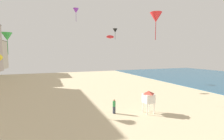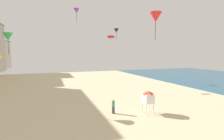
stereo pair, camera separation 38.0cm
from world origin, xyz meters
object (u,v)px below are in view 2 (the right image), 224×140
(kite_black_delta, at_px, (116,31))
(kite_red_delta, at_px, (156,17))
(lifeguard_stand, at_px, (148,97))
(kite_purple_delta, at_px, (76,11))
(kite_green_delta, at_px, (8,37))
(kite_flyer, at_px, (113,105))
(kite_red_parafoil, at_px, (111,37))

(kite_black_delta, bearing_deg, kite_red_delta, -100.15)
(lifeguard_stand, distance_m, kite_purple_delta, 17.98)
(kite_purple_delta, distance_m, kite_green_delta, 10.89)
(kite_red_delta, relative_size, kite_green_delta, 1.17)
(kite_black_delta, relative_size, kite_red_delta, 0.84)
(kite_black_delta, bearing_deg, lifeguard_stand, -103.45)
(lifeguard_stand, distance_m, kite_green_delta, 18.81)
(kite_flyer, relative_size, kite_red_delta, 0.51)
(kite_purple_delta, height_order, kite_green_delta, kite_purple_delta)
(kite_black_delta, relative_size, kite_green_delta, 0.99)
(kite_red_delta, height_order, kite_purple_delta, kite_purple_delta)
(lifeguard_stand, bearing_deg, kite_red_delta, 55.81)
(kite_flyer, bearing_deg, kite_red_delta, 74.08)
(kite_flyer, distance_m, kite_red_delta, 11.42)
(lifeguard_stand, height_order, kite_red_delta, kite_red_delta)
(kite_red_delta, bearing_deg, kite_green_delta, 156.08)
(kite_black_delta, height_order, kite_red_delta, kite_black_delta)
(kite_black_delta, distance_m, kite_red_parafoil, 9.50)
(kite_black_delta, xyz_separation_m, kite_red_delta, (-4.02, -22.43, -1.76))
(kite_flyer, height_order, kite_red_delta, kite_red_delta)
(kite_purple_delta, bearing_deg, kite_red_parafoil, 26.20)
(kite_black_delta, distance_m, kite_red_delta, 22.86)
(kite_red_delta, distance_m, kite_purple_delta, 13.53)
(kite_purple_delta, bearing_deg, kite_red_delta, -54.87)
(kite_purple_delta, bearing_deg, lifeguard_stand, -63.68)
(kite_flyer, relative_size, kite_purple_delta, 0.79)
(lifeguard_stand, distance_m, kite_red_parafoil, 17.81)
(kite_flyer, bearing_deg, kite_purple_delta, 176.26)
(lifeguard_stand, xyz_separation_m, kite_red_delta, (1.65, 1.25, 9.18))
(kite_green_delta, bearing_deg, kite_black_delta, 35.81)
(kite_red_parafoil, distance_m, kite_green_delta, 17.86)
(lifeguard_stand, xyz_separation_m, kite_red_parafoil, (1.27, 15.66, 8.38))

